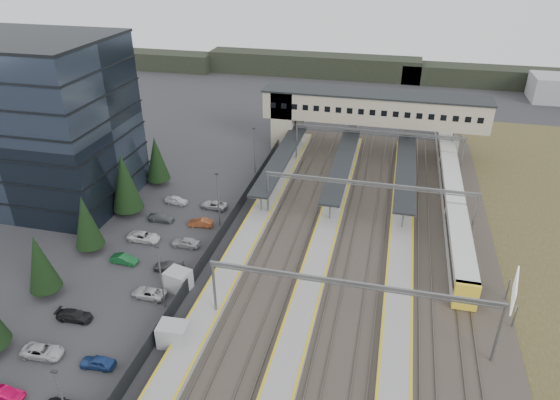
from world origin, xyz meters
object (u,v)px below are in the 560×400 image
(relay_cabin_near, at_px, (174,334))
(footbridge, at_px, (358,110))
(relay_cabin_far, at_px, (178,280))
(office_building, at_px, (37,123))
(billboard, at_px, (514,292))
(train, at_px, (451,186))

(relay_cabin_near, relative_size, footbridge, 0.08)
(relay_cabin_far, distance_m, footbridge, 49.57)
(footbridge, bearing_deg, office_building, -145.53)
(office_building, distance_m, relay_cabin_far, 34.53)
(office_building, xyz_separation_m, footbridge, (43.70, 30.00, -4.26))
(office_building, relative_size, billboard, 4.49)
(relay_cabin_far, bearing_deg, train, 44.33)
(office_building, xyz_separation_m, relay_cabin_near, (31.33, -24.89, -10.96))
(billboard, bearing_deg, office_building, 169.25)
(train, bearing_deg, office_building, -166.47)
(office_building, height_order, billboard, office_building)
(relay_cabin_far, relative_size, train, 0.06)
(train, bearing_deg, relay_cabin_far, -135.67)
(relay_cabin_near, bearing_deg, train, 53.91)
(relay_cabin_far, xyz_separation_m, billboard, (36.53, 4.32, 1.82))
(relay_cabin_near, xyz_separation_m, train, (28.67, 39.33, 0.68))
(train, bearing_deg, billboard, -79.93)
(office_building, distance_m, footbridge, 53.18)
(relay_cabin_near, relative_size, relay_cabin_far, 0.99)
(relay_cabin_near, bearing_deg, office_building, 141.53)
(footbridge, xyz_separation_m, train, (16.30, -15.56, -6.02))
(relay_cabin_near, height_order, billboard, billboard)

